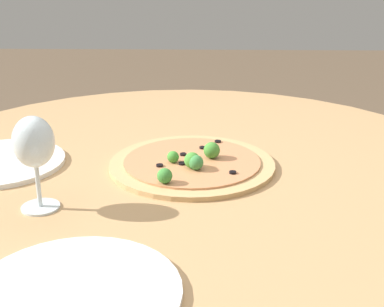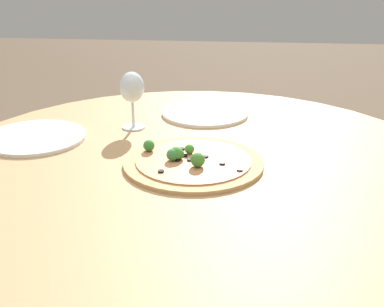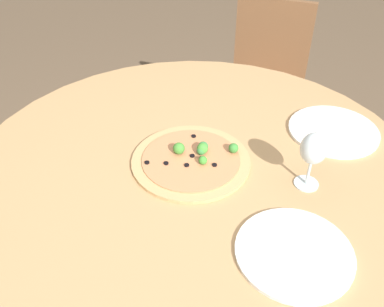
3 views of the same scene
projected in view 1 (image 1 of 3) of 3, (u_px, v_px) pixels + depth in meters
dining_table at (183, 194)px, 1.12m from camera, size 1.32×1.32×0.78m
pizza at (192, 164)px, 1.09m from camera, size 0.34×0.34×0.05m
wine_glass at (34, 145)px, 0.88m from camera, size 0.07×0.07×0.17m
plate_far at (74, 294)px, 0.68m from camera, size 0.28×0.28×0.01m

